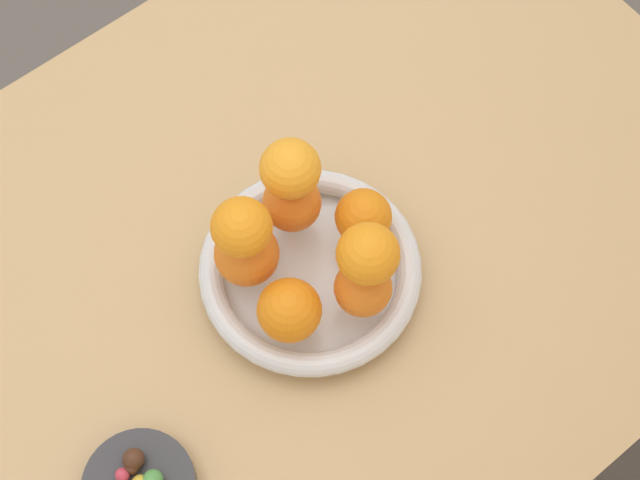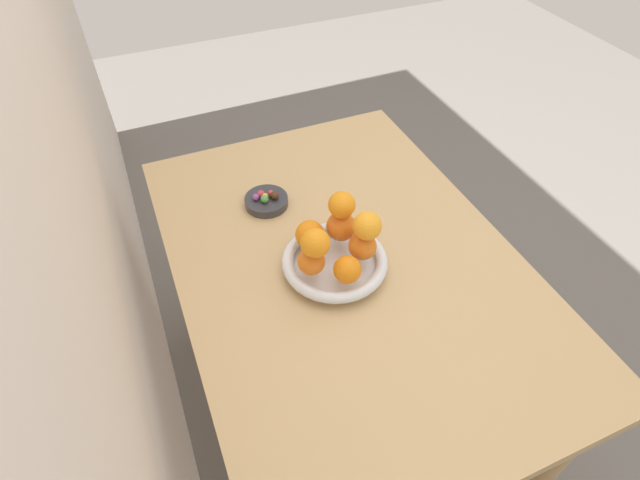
# 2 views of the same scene
# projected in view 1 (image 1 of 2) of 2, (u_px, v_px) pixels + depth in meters

# --- Properties ---
(ground_plane) EXTENTS (6.00, 6.00, 0.00)m
(ground_plane) POSITION_uv_depth(u_px,v_px,m) (294.00, 427.00, 1.74)
(ground_plane) COLOR slate
(dining_table) EXTENTS (1.10, 0.76, 0.74)m
(dining_table) POSITION_uv_depth(u_px,v_px,m) (280.00, 292.00, 1.14)
(dining_table) COLOR tan
(dining_table) RESTS_ON ground_plane
(fruit_bowl) EXTENTS (0.24, 0.24, 0.04)m
(fruit_bowl) POSITION_uv_depth(u_px,v_px,m) (310.00, 271.00, 1.04)
(fruit_bowl) COLOR silver
(fruit_bowl) RESTS_ON dining_table
(orange_0) EXTENTS (0.06, 0.06, 0.06)m
(orange_0) POSITION_uv_depth(u_px,v_px,m) (363.00, 288.00, 0.98)
(orange_0) COLOR orange
(orange_0) RESTS_ON fruit_bowl
(orange_1) EXTENTS (0.06, 0.06, 0.06)m
(orange_1) POSITION_uv_depth(u_px,v_px,m) (363.00, 217.00, 1.01)
(orange_1) COLOR orange
(orange_1) RESTS_ON fruit_bowl
(orange_2) EXTENTS (0.06, 0.06, 0.06)m
(orange_2) POSITION_uv_depth(u_px,v_px,m) (292.00, 203.00, 1.02)
(orange_2) COLOR orange
(orange_2) RESTS_ON fruit_bowl
(orange_3) EXTENTS (0.07, 0.07, 0.07)m
(orange_3) POSITION_uv_depth(u_px,v_px,m) (245.00, 252.00, 0.99)
(orange_3) COLOR orange
(orange_3) RESTS_ON fruit_bowl
(orange_4) EXTENTS (0.07, 0.07, 0.07)m
(orange_4) POSITION_uv_depth(u_px,v_px,m) (289.00, 310.00, 0.96)
(orange_4) COLOR orange
(orange_4) RESTS_ON fruit_bowl
(orange_5) EXTENTS (0.06, 0.06, 0.06)m
(orange_5) POSITION_uv_depth(u_px,v_px,m) (368.00, 254.00, 0.93)
(orange_5) COLOR orange
(orange_5) RESTS_ON orange_0
(orange_6) EXTENTS (0.06, 0.06, 0.06)m
(orange_6) POSITION_uv_depth(u_px,v_px,m) (290.00, 169.00, 0.96)
(orange_6) COLOR orange
(orange_6) RESTS_ON orange_2
(orange_7) EXTENTS (0.06, 0.06, 0.06)m
(orange_7) POSITION_uv_depth(u_px,v_px,m) (244.00, 230.00, 0.93)
(orange_7) COLOR orange
(orange_7) RESTS_ON orange_3
(candy_ball_0) EXTENTS (0.01, 0.01, 0.01)m
(candy_ball_0) POSITION_uv_depth(u_px,v_px,m) (122.00, 475.00, 0.94)
(candy_ball_0) COLOR #C6384C
(candy_ball_0) RESTS_ON candy_dish
(candy_ball_2) EXTENTS (0.02, 0.02, 0.02)m
(candy_ball_2) POSITION_uv_depth(u_px,v_px,m) (132.00, 467.00, 0.94)
(candy_ball_2) COLOR #472819
(candy_ball_2) RESTS_ON candy_dish
(candy_ball_4) EXTENTS (0.02, 0.02, 0.02)m
(candy_ball_4) POSITION_uv_depth(u_px,v_px,m) (133.00, 459.00, 0.94)
(candy_ball_4) COLOR #472819
(candy_ball_4) RESTS_ON candy_dish
(candy_ball_5) EXTENTS (0.02, 0.02, 0.02)m
(candy_ball_5) POSITION_uv_depth(u_px,v_px,m) (153.00, 480.00, 0.94)
(candy_ball_5) COLOR #4C9947
(candy_ball_5) RESTS_ON candy_dish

